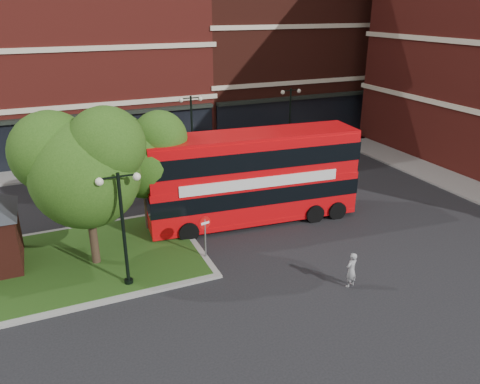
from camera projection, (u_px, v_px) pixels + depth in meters
name	position (u px, v px, depth m)	size (l,w,h in m)	color
ground	(251.00, 261.00, 21.40)	(120.00, 120.00, 0.00)	black
pavement_far	(160.00, 159.00, 35.43)	(44.00, 3.00, 0.12)	slate
pavement_side	(477.00, 192.00, 29.18)	(3.00, 28.00, 0.12)	slate
terrace_far_left	(29.00, 59.00, 36.27)	(26.00, 12.00, 14.00)	maroon
terrace_far_right	(280.00, 38.00, 44.03)	(18.00, 12.00, 16.00)	#471911
traffic_island	(61.00, 265.00, 20.97)	(12.60, 7.60, 0.15)	gray
tree_island_west	(81.00, 164.00, 19.37)	(5.40, 4.71, 7.21)	#2D2116
tree_island_east	(142.00, 152.00, 22.81)	(4.46, 3.90, 6.29)	#2D2116
lamp_island	(123.00, 225.00, 18.49)	(1.72, 0.36, 5.00)	black
lamp_far_left	(192.00, 126.00, 33.43)	(1.72, 0.36, 5.00)	black
lamp_far_right	(290.00, 116.00, 36.39)	(1.72, 0.36, 5.00)	black
bus	(253.00, 171.00, 24.48)	(11.34, 3.52, 4.26)	red
woman	(351.00, 270.00, 19.22)	(0.56, 0.37, 1.55)	gray
car_silver	(130.00, 163.00, 32.55)	(1.52, 3.77, 1.28)	silver
car_white	(210.00, 146.00, 36.16)	(1.67, 4.78, 1.58)	white
no_entry_sign	(205.00, 229.00, 21.06)	(0.58, 0.16, 2.12)	slate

